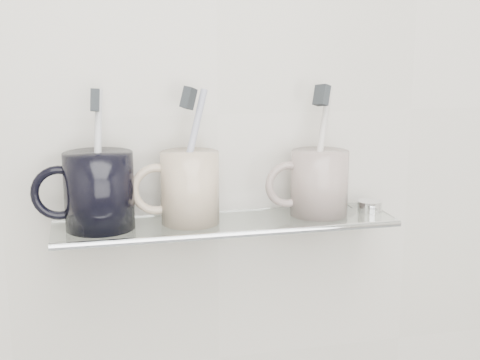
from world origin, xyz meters
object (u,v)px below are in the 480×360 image
object	(u,v)px
shelf_glass	(226,224)
mug_right	(319,183)
mug_center	(190,187)
mug_left	(99,191)

from	to	relation	value
shelf_glass	mug_right	world-z (taller)	mug_right
mug_right	mug_center	bearing A→B (deg)	161.28
shelf_glass	mug_center	bearing A→B (deg)	174.55
shelf_glass	mug_right	size ratio (longest dim) A/B	5.11
mug_right	shelf_glass	bearing A→B (deg)	163.25
mug_left	shelf_glass	bearing A→B (deg)	-18.10
shelf_glass	mug_left	xyz separation A→B (m)	(-0.18, 0.00, 0.06)
mug_center	mug_right	world-z (taller)	mug_center
shelf_glass	mug_center	world-z (taller)	mug_center
mug_center	mug_right	distance (m)	0.20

